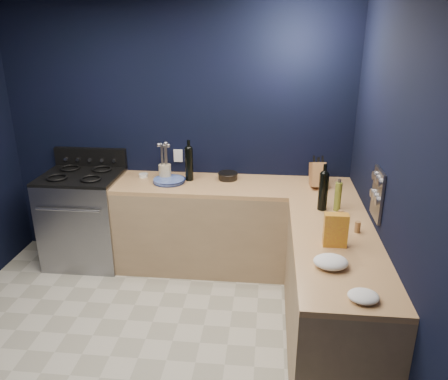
# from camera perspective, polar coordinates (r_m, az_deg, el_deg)

# --- Properties ---
(floor) EXTENTS (3.50, 3.50, 0.02)m
(floor) POSITION_cam_1_polar(r_m,az_deg,el_deg) (3.66, -10.91, -20.45)
(floor) COLOR beige
(floor) RESTS_ON ground
(wall_back) EXTENTS (3.50, 0.02, 2.60)m
(wall_back) POSITION_cam_1_polar(r_m,az_deg,el_deg) (4.60, -5.92, 7.09)
(wall_back) COLOR black
(wall_back) RESTS_ON ground
(wall_right) EXTENTS (0.02, 3.50, 2.60)m
(wall_right) POSITION_cam_1_polar(r_m,az_deg,el_deg) (2.95, 21.97, -2.23)
(wall_right) COLOR black
(wall_right) RESTS_ON ground
(cab_back) EXTENTS (2.30, 0.63, 0.86)m
(cab_back) POSITION_cam_1_polar(r_m,az_deg,el_deg) (4.50, 1.20, -4.86)
(cab_back) COLOR #A0815C
(cab_back) RESTS_ON floor
(top_back) EXTENTS (2.30, 0.63, 0.04)m
(top_back) POSITION_cam_1_polar(r_m,az_deg,el_deg) (4.33, 1.24, 0.52)
(top_back) COLOR #976539
(top_back) RESTS_ON cab_back
(cab_right) EXTENTS (0.63, 1.67, 0.86)m
(cab_right) POSITION_cam_1_polar(r_m,az_deg,el_deg) (3.53, 13.62, -13.38)
(cab_right) COLOR #A0815C
(cab_right) RESTS_ON floor
(top_right) EXTENTS (0.63, 1.67, 0.04)m
(top_right) POSITION_cam_1_polar(r_m,az_deg,el_deg) (3.30, 14.27, -6.88)
(top_right) COLOR #976539
(top_right) RESTS_ON cab_right
(gas_range) EXTENTS (0.76, 0.66, 0.92)m
(gas_range) POSITION_cam_1_polar(r_m,az_deg,el_deg) (4.83, -17.25, -3.61)
(gas_range) COLOR gray
(gas_range) RESTS_ON floor
(oven_door) EXTENTS (0.59, 0.02, 0.42)m
(oven_door) POSITION_cam_1_polar(r_m,az_deg,el_deg) (4.58, -18.71, -5.32)
(oven_door) COLOR black
(oven_door) RESTS_ON gas_range
(cooktop) EXTENTS (0.76, 0.66, 0.03)m
(cooktop) POSITION_cam_1_polar(r_m,az_deg,el_deg) (4.66, -17.86, 1.72)
(cooktop) COLOR black
(cooktop) RESTS_ON gas_range
(backguard) EXTENTS (0.76, 0.06, 0.20)m
(backguard) POSITION_cam_1_polar(r_m,az_deg,el_deg) (4.90, -16.65, 4.03)
(backguard) COLOR black
(backguard) RESTS_ON gas_range
(spice_panel) EXTENTS (0.02, 0.28, 0.38)m
(spice_panel) POSITION_cam_1_polar(r_m,az_deg,el_deg) (3.48, 19.01, -0.53)
(spice_panel) COLOR gray
(spice_panel) RESTS_ON wall_right
(wall_outlet) EXTENTS (0.09, 0.02, 0.13)m
(wall_outlet) POSITION_cam_1_polar(r_m,az_deg,el_deg) (4.63, -5.87, 4.39)
(wall_outlet) COLOR white
(wall_outlet) RESTS_ON wall_back
(plate_stack) EXTENTS (0.36, 0.36, 0.04)m
(plate_stack) POSITION_cam_1_polar(r_m,az_deg,el_deg) (4.39, -7.04, 1.20)
(plate_stack) COLOR #344295
(plate_stack) RESTS_ON top_back
(ramekin) EXTENTS (0.10, 0.10, 0.03)m
(ramekin) POSITION_cam_1_polar(r_m,az_deg,el_deg) (4.58, -10.25, 1.85)
(ramekin) COLOR white
(ramekin) RESTS_ON top_back
(utensil_crock) EXTENTS (0.13, 0.13, 0.15)m
(utensil_crock) POSITION_cam_1_polar(r_m,az_deg,el_deg) (4.47, -7.53, 2.29)
(utensil_crock) COLOR beige
(utensil_crock) RESTS_ON top_back
(wine_bottle_back) EXTENTS (0.09, 0.09, 0.33)m
(wine_bottle_back) POSITION_cam_1_polar(r_m,az_deg,el_deg) (4.39, -4.47, 3.29)
(wine_bottle_back) COLOR black
(wine_bottle_back) RESTS_ON top_back
(lemon_basket) EXTENTS (0.21, 0.21, 0.07)m
(lemon_basket) POSITION_cam_1_polar(r_m,az_deg,el_deg) (4.44, 0.50, 1.80)
(lemon_basket) COLOR black
(lemon_basket) RESTS_ON top_back
(knife_block) EXTENTS (0.15, 0.28, 0.29)m
(knife_block) POSITION_cam_1_polar(r_m,az_deg,el_deg) (4.32, 11.82, 1.94)
(knife_block) COLOR #976435
(knife_block) RESTS_ON top_back
(wine_bottle_right) EXTENTS (0.09, 0.09, 0.32)m
(wine_bottle_right) POSITION_cam_1_polar(r_m,az_deg,el_deg) (3.77, 12.54, -0.22)
(wine_bottle_right) COLOR black
(wine_bottle_right) RESTS_ON top_right
(oil_bottle) EXTENTS (0.07, 0.07, 0.24)m
(oil_bottle) POSITION_cam_1_polar(r_m,az_deg,el_deg) (3.80, 14.33, -0.82)
(oil_bottle) COLOR olive
(oil_bottle) RESTS_ON top_right
(spice_jar_near) EXTENTS (0.05, 0.05, 0.09)m
(spice_jar_near) POSITION_cam_1_polar(r_m,az_deg,el_deg) (3.63, 14.64, -3.21)
(spice_jar_near) COLOR olive
(spice_jar_near) RESTS_ON top_right
(spice_jar_far) EXTENTS (0.05, 0.05, 0.09)m
(spice_jar_far) POSITION_cam_1_polar(r_m,az_deg,el_deg) (3.48, 16.68, -4.54)
(spice_jar_far) COLOR olive
(spice_jar_far) RESTS_ON top_right
(crouton_bag) EXTENTS (0.16, 0.08, 0.24)m
(crouton_bag) POSITION_cam_1_polar(r_m,az_deg,el_deg) (3.20, 14.05, -4.98)
(crouton_bag) COLOR #AB1B2C
(crouton_bag) RESTS_ON top_right
(towel_front) EXTENTS (0.24, 0.21, 0.08)m
(towel_front) POSITION_cam_1_polar(r_m,az_deg,el_deg) (2.96, 13.47, -8.91)
(towel_front) COLOR white
(towel_front) RESTS_ON top_right
(towel_end) EXTENTS (0.21, 0.19, 0.05)m
(towel_end) POSITION_cam_1_polar(r_m,az_deg,el_deg) (2.70, 17.37, -12.81)
(towel_end) COLOR white
(towel_end) RESTS_ON top_right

